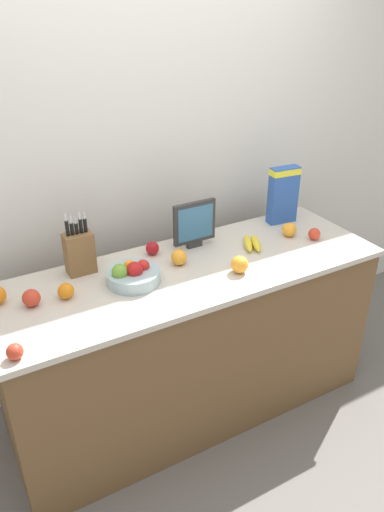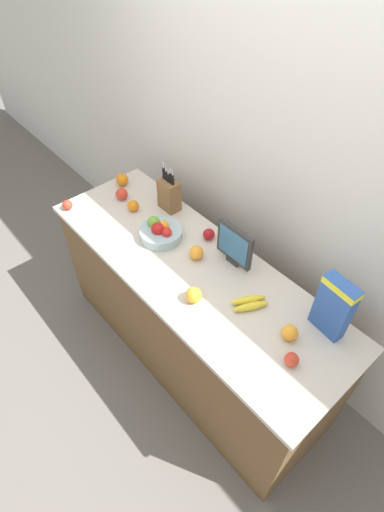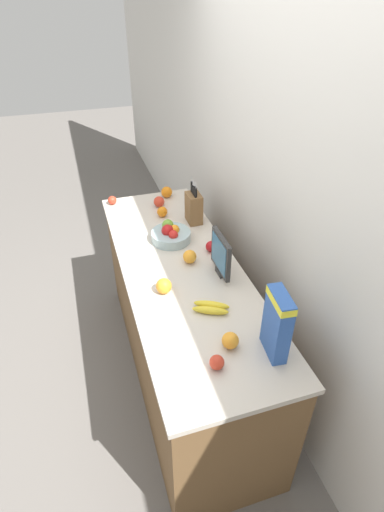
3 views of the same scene
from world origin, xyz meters
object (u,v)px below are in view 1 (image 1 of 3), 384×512
Objects in this scene: knife_block at (79,252)px; small_monitor at (194,223)px; orange_front_right at (240,265)px; banana_bunch at (252,243)px; orange_front_left at (179,257)px; cereal_box at (283,193)px; orange_mid_right at (66,291)px; apple_rear at (31,298)px; apple_leftmost at (15,352)px; apple_middle at (314,234)px; fruit_bowl at (133,274)px; apple_rightmost at (152,248)px; orange_by_cereal at (289,230)px.

knife_block is 0.62m from small_monitor.
small_monitor is 0.36m from orange_front_right.
banana_bunch is 2.51× the size of orange_front_left.
cereal_box reaches higher than orange_mid_right.
knife_block reaches higher than apple_rear.
orange_front_right is at bearing -137.67° from banana_bunch.
orange_mid_right is (0.29, 0.31, 0.00)m from apple_leftmost.
apple_rear is at bearing 175.87° from apple_middle.
fruit_bowl is 3.46× the size of orange_mid_right.
orange_front_left reaches higher than apple_middle.
apple_leftmost is (-1.65, -0.49, -0.15)m from cereal_box.
cereal_box is (0.61, 0.03, 0.04)m from small_monitor.
apple_leftmost is 0.82× the size of apple_rear.
banana_bunch is 0.43m from orange_front_left.
small_monitor reaches higher than apple_middle.
orange_mid_right is at bearing -177.78° from orange_front_left.
apple_leftmost is 0.94m from orange_front_left.
apple_rear is at bearing 66.57° from apple_leftmost.
fruit_bowl is 0.71m from banana_bunch.
small_monitor is 0.77× the size of cereal_box.
apple_rightmost is 0.82× the size of orange_front_right.
apple_rear is at bearing 179.65° from orange_by_cereal.
fruit_bowl reaches higher than orange_front_right.
small_monitor is 0.23m from orange_front_left.
knife_block is 0.91m from banana_bunch.
apple_rightmost is (0.38, -0.01, -0.07)m from knife_block.
orange_mid_right is at bearing 166.62° from orange_front_right.
orange_mid_right is 1.27m from orange_by_cereal.
fruit_bowl is (-0.43, -0.18, -0.09)m from small_monitor.
cereal_box reaches higher than orange_front_left.
banana_bunch is at bearing -19.87° from apple_rightmost.
small_monitor is at bearing 11.53° from orange_mid_right.
knife_block is at bearing 150.30° from orange_front_right.
banana_bunch is at bearing 13.49° from apple_leftmost.
orange_mid_right is 0.92× the size of orange_by_cereal.
knife_block is at bearing 170.67° from orange_by_cereal.
apple_rear is at bearing -167.72° from cereal_box.
fruit_bowl is at bearing 25.57° from apple_leftmost.
orange_mid_right is 0.83m from orange_front_right.
apple_leftmost is at bearing -166.51° from banana_bunch.
cereal_box reaches higher than banana_bunch.
knife_block is 4.34× the size of orange_mid_right.
knife_block reaches higher than fruit_bowl.
fruit_bowl is at bearing -178.39° from orange_by_cereal.
apple_leftmost is 0.43m from orange_mid_right.
orange_front_right is at bearing -29.70° from knife_block.
knife_block is at bearing 166.86° from apple_middle.
orange_by_cereal is (-0.09, 0.10, 0.01)m from apple_middle.
apple_rear is 1.12× the size of apple_rightmost.
banana_bunch is (0.70, 0.02, -0.02)m from fruit_bowl.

